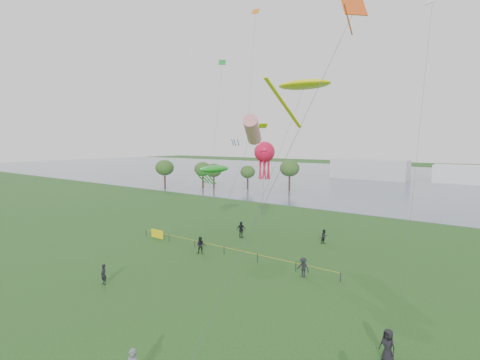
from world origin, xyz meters
The scene contains 18 objects.
ground_plane centered at (0.00, 0.00, 0.00)m, with size 400.00×400.00×0.00m, color #173D13.
lake centered at (0.00, 100.00, 0.02)m, with size 400.00×120.00×0.08m, color slate.
pavilion_left centered at (-12.00, 95.00, 3.00)m, with size 22.00×8.00×6.00m, color silver.
pavilion_right centered at (14.00, 98.00, 2.50)m, with size 18.00×7.00×5.00m, color white.
trees centered at (-34.36, 51.09, 4.79)m, with size 30.97×19.06×7.17m.
fence centered at (-9.75, 12.31, 0.55)m, with size 24.07×0.07×1.05m.
spectator_a centered at (-5.67, 11.07, 0.88)m, with size 0.86×0.67×1.77m, color black.
spectator_b centered at (5.44, 11.52, 0.84)m, with size 1.09×0.62×1.68m, color black.
spectator_c centered at (-5.84, 18.35, 0.97)m, with size 1.14×0.47×1.95m, color black.
spectator_d centered at (13.91, 3.57, 0.90)m, with size 0.88×0.57×1.79m, color black.
spectator_f centered at (-6.81, 0.87, 0.83)m, with size 0.60×0.40×1.65m, color black.
spectator_g centered at (3.15, 21.76, 0.81)m, with size 0.79×0.61×1.62m, color black.
kite_stingray centered at (1.49, 19.24, 17.15)m, with size 6.57×10.25×17.65m.
kite_windsock centered at (-7.42, 23.11, 12.83)m, with size 4.30×9.60×14.78m.
kite_creature centered at (-9.71, 18.12, 8.00)m, with size 4.26×7.30×8.48m.
kite_octopus centered at (-1.75, 16.88, 10.18)m, with size 3.94×6.25×11.36m.
kite_delta centered at (10.34, 6.08, 18.10)m, with size 4.44×12.16×19.83m.
small_kites centered at (-2.02, 21.13, 23.91)m, with size 25.69×8.23×7.03m.
Camera 1 is at (17.49, -14.44, 11.28)m, focal length 26.00 mm.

